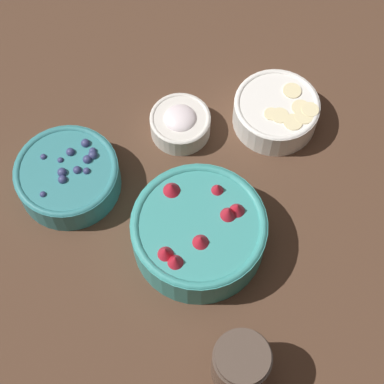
% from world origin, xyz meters
% --- Properties ---
extents(ground_plane, '(4.00, 4.00, 0.00)m').
position_xyz_m(ground_plane, '(0.00, 0.00, 0.00)').
color(ground_plane, '#4C3323').
extents(bowl_strawberries, '(0.21, 0.21, 0.10)m').
position_xyz_m(bowl_strawberries, '(0.14, 0.01, 0.04)').
color(bowl_strawberries, teal).
rests_on(bowl_strawberries, ground_plane).
extents(bowl_blueberries, '(0.17, 0.17, 0.06)m').
position_xyz_m(bowl_blueberries, '(0.22, -0.22, 0.03)').
color(bowl_blueberries, teal).
rests_on(bowl_blueberries, ground_plane).
extents(bowl_bananas, '(0.15, 0.15, 0.06)m').
position_xyz_m(bowl_bananas, '(-0.12, -0.05, 0.03)').
color(bowl_bananas, white).
rests_on(bowl_bananas, ground_plane).
extents(bowl_cream, '(0.11, 0.11, 0.05)m').
position_xyz_m(bowl_cream, '(0.01, -0.16, 0.03)').
color(bowl_cream, silver).
rests_on(bowl_cream, ground_plane).
extents(jar_chocolate, '(0.08, 0.08, 0.10)m').
position_xyz_m(jar_chocolate, '(0.26, 0.20, 0.04)').
color(jar_chocolate, '#4C3D33').
rests_on(jar_chocolate, ground_plane).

